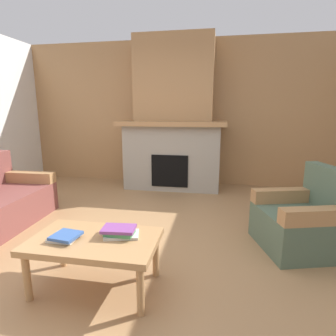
% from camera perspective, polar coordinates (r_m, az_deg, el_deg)
% --- Properties ---
extents(ground, '(9.00, 9.00, 0.00)m').
position_cam_1_polar(ground, '(2.85, -7.83, -17.96)').
color(ground, '#9E754C').
extents(wall_back_wood_panel, '(6.00, 0.12, 2.70)m').
position_cam_1_polar(wall_back_wood_panel, '(5.40, 1.77, 11.23)').
color(wall_back_wood_panel, '#A87A4C').
rests_on(wall_back_wood_panel, ground).
extents(fireplace, '(1.90, 0.82, 2.70)m').
position_cam_1_polar(fireplace, '(5.04, 1.11, 9.06)').
color(fireplace, gray).
rests_on(fireplace, ground).
extents(armchair, '(0.94, 0.94, 0.85)m').
position_cam_1_polar(armchair, '(3.21, 26.46, -9.87)').
color(armchair, '#4C604C').
rests_on(armchair, ground).
extents(coffee_table, '(1.00, 0.60, 0.43)m').
position_cam_1_polar(coffee_table, '(2.32, -15.04, -15.15)').
color(coffee_table, '#A87A4C').
rests_on(coffee_table, ground).
extents(book_stack_near_edge, '(0.24, 0.21, 0.05)m').
position_cam_1_polar(book_stack_near_edge, '(2.34, -20.66, -13.22)').
color(book_stack_near_edge, beige).
rests_on(book_stack_near_edge, coffee_table).
extents(book_stack_center, '(0.31, 0.23, 0.07)m').
position_cam_1_polar(book_stack_center, '(2.27, -9.98, -12.98)').
color(book_stack_center, beige).
rests_on(book_stack_center, coffee_table).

